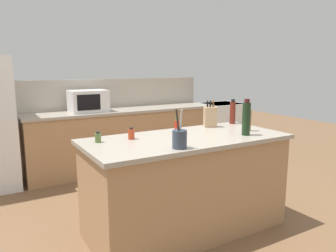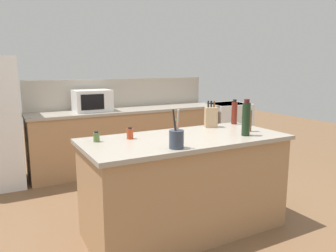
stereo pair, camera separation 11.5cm
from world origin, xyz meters
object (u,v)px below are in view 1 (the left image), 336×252
knife_block (210,117)px  vinegar_bottle (233,112)px  microwave (88,101)px  spice_jar_paprika (131,134)px  range_oven (221,127)px  spice_jar_oregano (98,137)px  pepper_grinder (248,120)px  hot_sauce_bottle (177,127)px  wine_bottle (246,118)px  utensil_crock (180,138)px

knife_block → vinegar_bottle: (0.35, 0.03, 0.02)m
microwave → spice_jar_paprika: bearing=-96.1°
range_oven → knife_block: (-1.74, -1.89, 0.59)m
range_oven → knife_block: size_ratio=3.17×
range_oven → vinegar_bottle: 2.39m
spice_jar_paprika → microwave: bearing=83.9°
range_oven → spice_jar_oregano: 3.67m
spice_jar_oregano → spice_jar_paprika: 0.31m
knife_block → pepper_grinder: size_ratio=1.18×
knife_block → pepper_grinder: (0.20, -0.38, 0.00)m
pepper_grinder → spice_jar_oregano: size_ratio=2.56×
hot_sauce_bottle → vinegar_bottle: (0.87, 0.17, 0.06)m
microwave → hot_sauce_bottle: microwave is taller
wine_bottle → vinegar_bottle: (0.32, 0.56, -0.03)m
knife_block → pepper_grinder: knife_block is taller
microwave → spice_jar_paprika: (-0.22, -2.02, -0.11)m
spice_jar_paprika → vinegar_bottle: (1.35, 0.16, 0.08)m
spice_jar_oregano → vinegar_bottle: bearing=4.6°
spice_jar_oregano → spice_jar_paprika: (0.31, -0.03, 0.01)m
spice_jar_oregano → range_oven: bearing=33.2°
knife_block → spice_jar_paprika: 1.01m
spice_jar_paprika → hot_sauce_bottle: bearing=-1.6°
range_oven → spice_jar_oregano: bearing=-146.8°
pepper_grinder → utensil_crock: bearing=-165.6°
wine_bottle → vinegar_bottle: size_ratio=1.24×
knife_block → spice_jar_paprika: knife_block is taller
microwave → pepper_grinder: size_ratio=2.17×
microwave → vinegar_bottle: 2.18m
microwave → vinegar_bottle: microwave is taller
microwave → wine_bottle: size_ratio=1.51×
microwave → knife_block: microwave is taller
microwave → vinegar_bottle: bearing=-58.5°
pepper_grinder → hot_sauce_bottle: bearing=161.3°
hot_sauce_bottle → wine_bottle: size_ratio=0.42×
knife_block → utensil_crock: (-0.80, -0.64, -0.03)m
range_oven → vinegar_bottle: vinegar_bottle is taller
microwave → hot_sauce_bottle: bearing=-82.5°
range_oven → utensil_crock: (-2.54, -2.53, 0.56)m
microwave → utensil_crock: 2.53m
knife_block → hot_sauce_bottle: 0.54m
pepper_grinder → spice_jar_oregano: 1.53m
hot_sauce_bottle → vinegar_bottle: 0.89m
pepper_grinder → vinegar_bottle: (0.15, 0.42, 0.02)m
pepper_grinder → wine_bottle: 0.22m
knife_block → hot_sauce_bottle: (-0.52, -0.14, -0.04)m
microwave → spice_jar_oregano: size_ratio=5.56×
range_oven → pepper_grinder: 2.81m
knife_block → spice_jar_oregano: size_ratio=3.02×
pepper_grinder → vinegar_bottle: 0.44m
utensil_crock → spice_jar_paprika: utensil_crock is taller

